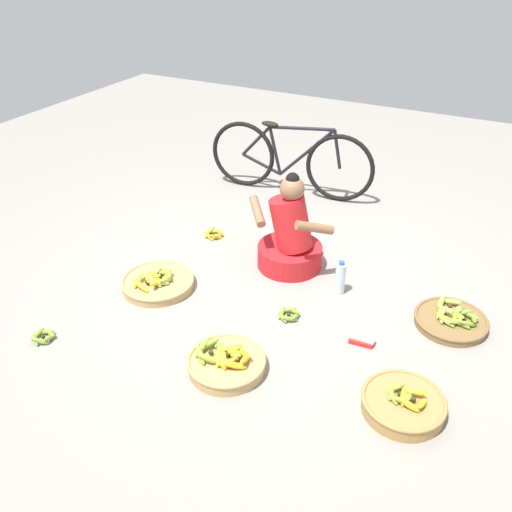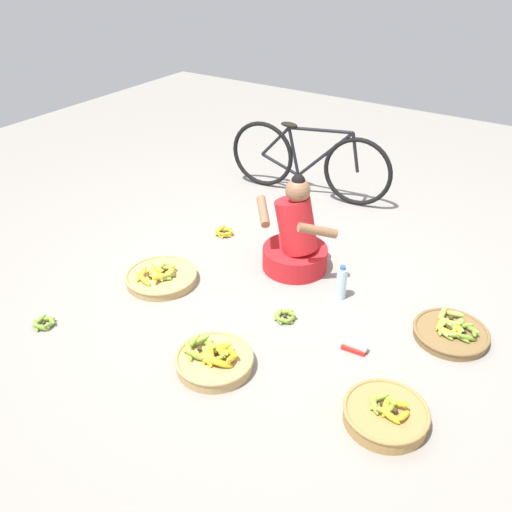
# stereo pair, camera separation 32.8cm
# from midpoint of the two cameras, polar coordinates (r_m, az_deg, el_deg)

# --- Properties ---
(ground_plane) EXTENTS (10.00, 10.00, 0.00)m
(ground_plane) POSITION_cam_midpoint_polar(r_m,az_deg,el_deg) (4.21, -0.98, -2.83)
(ground_plane) COLOR gray
(vendor_woman_front) EXTENTS (0.76, 0.52, 0.81)m
(vendor_woman_front) POSITION_cam_midpoint_polar(r_m,az_deg,el_deg) (4.28, 1.42, 1.89)
(vendor_woman_front) COLOR red
(vendor_woman_front) RESTS_ON ground
(bicycle_leaning) EXTENTS (1.70, 0.21, 0.73)m
(bicycle_leaning) POSITION_cam_midpoint_polar(r_m,az_deg,el_deg) (5.50, 1.84, 10.07)
(bicycle_leaning) COLOR black
(bicycle_leaning) RESTS_ON ground
(banana_basket_near_vendor) EXTENTS (0.48, 0.48, 0.16)m
(banana_basket_near_vendor) POSITION_cam_midpoint_polar(r_m,az_deg,el_deg) (3.26, 12.37, -15.01)
(banana_basket_near_vendor) COLOR #A87F47
(banana_basket_near_vendor) RESTS_ON ground
(banana_basket_front_center) EXTENTS (0.50, 0.50, 0.16)m
(banana_basket_front_center) POSITION_cam_midpoint_polar(r_m,az_deg,el_deg) (3.45, -5.95, -11.12)
(banana_basket_front_center) COLOR tan
(banana_basket_front_center) RESTS_ON ground
(banana_basket_back_left) EXTENTS (0.50, 0.50, 0.14)m
(banana_basket_back_left) POSITION_cam_midpoint_polar(r_m,az_deg,el_deg) (3.95, 17.63, -6.47)
(banana_basket_back_left) COLOR brown
(banana_basket_back_left) RESTS_ON ground
(banana_basket_front_left) EXTENTS (0.55, 0.55, 0.15)m
(banana_basket_front_left) POSITION_cam_midpoint_polar(r_m,az_deg,el_deg) (4.23, -12.49, -2.75)
(banana_basket_front_left) COLOR tan
(banana_basket_front_left) RESTS_ON ground
(loose_bananas_mid_right) EXTENTS (0.19, 0.19, 0.08)m
(loose_bananas_mid_right) POSITION_cam_midpoint_polar(r_m,az_deg,el_deg) (4.84, -6.44, 2.30)
(loose_bananas_mid_right) COLOR gold
(loose_bananas_mid_right) RESTS_ON ground
(loose_bananas_front_right) EXTENTS (0.18, 0.18, 0.07)m
(loose_bananas_front_right) POSITION_cam_midpoint_polar(r_m,az_deg,el_deg) (3.85, 1.02, -6.23)
(loose_bananas_front_right) COLOR olive
(loose_bananas_front_right) RESTS_ON ground
(loose_bananas_back_center) EXTENTS (0.17, 0.18, 0.08)m
(loose_bananas_back_center) POSITION_cam_midpoint_polar(r_m,az_deg,el_deg) (3.99, -23.71, -7.81)
(loose_bananas_back_center) COLOR olive
(loose_bananas_back_center) RESTS_ON ground
(water_bottle) EXTENTS (0.08, 0.08, 0.28)m
(water_bottle) POSITION_cam_midpoint_polar(r_m,az_deg,el_deg) (4.05, 6.56, -2.41)
(water_bottle) COLOR silver
(water_bottle) RESTS_ON ground
(packet_carton_stack) EXTENTS (0.17, 0.08, 0.06)m
(packet_carton_stack) POSITION_cam_midpoint_polar(r_m,az_deg,el_deg) (3.66, 8.53, -8.82)
(packet_carton_stack) COLOR red
(packet_carton_stack) RESTS_ON ground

